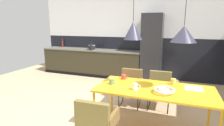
# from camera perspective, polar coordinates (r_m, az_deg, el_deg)

# --- Properties ---
(ground_plane) EXTENTS (9.07, 9.07, 0.00)m
(ground_plane) POSITION_cam_1_polar(r_m,az_deg,el_deg) (3.60, -2.79, -16.68)
(ground_plane) COLOR tan
(back_wall_splashback_dark) EXTENTS (6.98, 0.12, 1.32)m
(back_wall_splashback_dark) POSITION_cam_1_polar(r_m,az_deg,el_deg) (6.11, 8.24, 1.84)
(back_wall_splashback_dark) COLOR black
(back_wall_splashback_dark) RESTS_ON ground
(back_wall_panel_upper) EXTENTS (6.98, 0.12, 1.32)m
(back_wall_panel_upper) POSITION_cam_1_polar(r_m,az_deg,el_deg) (6.02, 8.63, 14.34)
(back_wall_panel_upper) COLOR silver
(back_wall_panel_upper) RESTS_ON back_wall_splashback_dark
(kitchen_counter) EXTENTS (3.54, 0.63, 0.90)m
(kitchen_counter) POSITION_cam_1_polar(r_m,az_deg,el_deg) (6.34, -6.64, 0.33)
(kitchen_counter) COLOR #2F2A1B
(kitchen_counter) RESTS_ON ground
(refrigerator_column) EXTENTS (0.60, 0.60, 2.06)m
(refrigerator_column) POSITION_cam_1_polar(r_m,az_deg,el_deg) (5.62, 12.52, 4.59)
(refrigerator_column) COLOR #232326
(refrigerator_column) RESTS_ON ground
(dining_table) EXTENTS (1.85, 0.88, 0.73)m
(dining_table) POSITION_cam_1_polar(r_m,az_deg,el_deg) (2.99, 13.28, -8.54)
(dining_table) COLOR gold
(dining_table) RESTS_ON ground
(armchair_corner_seat) EXTENTS (0.50, 0.48, 0.76)m
(armchair_corner_seat) POSITION_cam_1_polar(r_m,az_deg,el_deg) (3.92, 14.90, -6.83)
(armchair_corner_seat) COLOR brown
(armchair_corner_seat) RESTS_ON ground
(armchair_by_stool) EXTENTS (0.50, 0.49, 0.80)m
(armchair_by_stool) POSITION_cam_1_polar(r_m,az_deg,el_deg) (2.49, -5.12, -17.20)
(armchair_by_stool) COLOR brown
(armchair_by_stool) RESTS_ON ground
(armchair_head_of_table) EXTENTS (0.52, 0.50, 0.77)m
(armchair_head_of_table) POSITION_cam_1_polar(r_m,az_deg,el_deg) (3.96, 6.01, -6.12)
(armchair_head_of_table) COLOR brown
(armchair_head_of_table) RESTS_ON ground
(fruit_bowl) EXTENTS (0.32, 0.32, 0.07)m
(fruit_bowl) POSITION_cam_1_polar(r_m,az_deg,el_deg) (2.80, 16.22, -8.29)
(fruit_bowl) COLOR silver
(fruit_bowl) RESTS_ON dining_table
(open_book) EXTENTS (0.27, 0.24, 0.02)m
(open_book) POSITION_cam_1_polar(r_m,az_deg,el_deg) (3.15, 24.50, -7.38)
(open_book) COLOR white
(open_book) RESTS_ON dining_table
(mug_dark_espresso) EXTENTS (0.13, 0.09, 0.09)m
(mug_dark_espresso) POSITION_cam_1_polar(r_m,az_deg,el_deg) (3.37, 3.75, -4.42)
(mug_dark_espresso) COLOR #B23D33
(mug_dark_espresso) RESTS_ON dining_table
(mug_white_ceramic) EXTENTS (0.13, 0.08, 0.10)m
(mug_white_ceramic) POSITION_cam_1_polar(r_m,az_deg,el_deg) (3.23, 18.95, -5.61)
(mug_white_ceramic) COLOR gold
(mug_white_ceramic) RESTS_ON dining_table
(mug_short_terracotta) EXTENTS (0.13, 0.08, 0.11)m
(mug_short_terracotta) POSITION_cam_1_polar(r_m,az_deg,el_deg) (2.82, 7.40, -7.50)
(mug_short_terracotta) COLOR white
(mug_short_terracotta) RESTS_ON dining_table
(mug_tall_blue) EXTENTS (0.13, 0.09, 0.09)m
(mug_tall_blue) POSITION_cam_1_polar(r_m,az_deg,el_deg) (3.07, -0.01, -5.93)
(mug_tall_blue) COLOR #5B8456
(mug_tall_blue) RESTS_ON dining_table
(cooking_pot) EXTENTS (0.23, 0.23, 0.17)m
(cooking_pot) POSITION_cam_1_polar(r_m,az_deg,el_deg) (6.20, -6.40, 4.99)
(cooking_pot) COLOR black
(cooking_pot) RESTS_ON kitchen_counter
(bottle_spice_small) EXTENTS (0.07, 0.07, 0.30)m
(bottle_spice_small) POSITION_cam_1_polar(r_m,az_deg,el_deg) (5.98, -6.61, 5.26)
(bottle_spice_small) COLOR black
(bottle_spice_small) RESTS_ON kitchen_counter
(bottle_vinegar_dark) EXTENTS (0.06, 0.06, 0.32)m
(bottle_vinegar_dark) POSITION_cam_1_polar(r_m,az_deg,el_deg) (7.13, -15.45, 5.96)
(bottle_vinegar_dark) COLOR maroon
(bottle_vinegar_dark) RESTS_ON kitchen_counter
(pendant_lamp_over_table_near) EXTENTS (0.29, 0.29, 1.10)m
(pendant_lamp_over_table_near) POSITION_cam_1_polar(r_m,az_deg,el_deg) (2.86, 6.71, 10.19)
(pendant_lamp_over_table_near) COLOR black
(pendant_lamp_over_table_far) EXTENTS (0.36, 0.36, 1.11)m
(pendant_lamp_over_table_far) POSITION_cam_1_polar(r_m,az_deg,el_deg) (2.76, 21.80, 8.54)
(pendant_lamp_over_table_far) COLOR black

